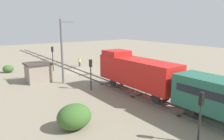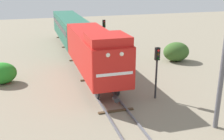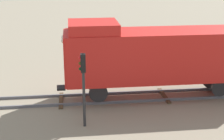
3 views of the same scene
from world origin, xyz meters
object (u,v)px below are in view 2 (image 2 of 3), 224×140
object	(u,v)px
passenger_car_leading	(71,27)
catenary_mast	(224,52)
traffic_signal_mid	(157,63)
traffic_signal_far	(104,29)
locomotive	(95,50)

from	to	relation	value
passenger_car_leading	catenary_mast	world-z (taller)	catenary_mast
passenger_car_leading	traffic_signal_mid	world-z (taller)	passenger_car_leading
passenger_car_leading	traffic_signal_far	bearing A→B (deg)	-36.82
locomotive	traffic_signal_mid	distance (m)	5.57
passenger_car_leading	traffic_signal_mid	xyz separation A→B (m)	(3.40, -17.74, 0.13)
catenary_mast	traffic_signal_mid	bearing A→B (deg)	107.60
locomotive	traffic_signal_far	size ratio (longest dim) A/B	3.17
locomotive	passenger_car_leading	size ratio (longest dim) A/B	0.83
traffic_signal_far	catenary_mast	xyz separation A→B (m)	(1.34, -19.91, 2.03)
locomotive	catenary_mast	distance (m)	10.66
traffic_signal_far	catenary_mast	world-z (taller)	catenary_mast
traffic_signal_mid	traffic_signal_far	xyz separation A→B (m)	(0.20, 15.05, -0.10)
locomotive	passenger_car_leading	world-z (taller)	locomotive
locomotive	catenary_mast	size ratio (longest dim) A/B	1.34
locomotive	traffic_signal_far	distance (m)	11.23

